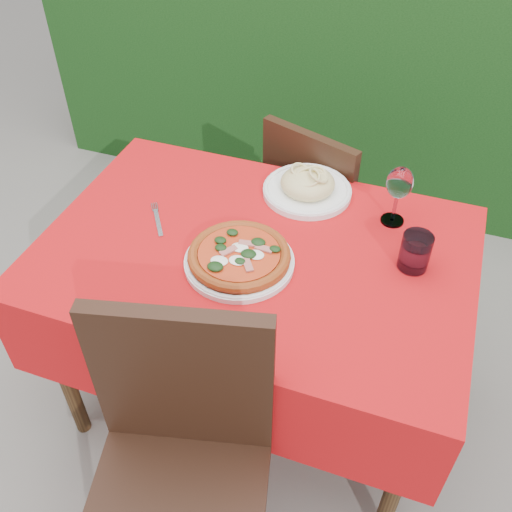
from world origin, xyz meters
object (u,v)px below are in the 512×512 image
(wine_glass, at_px, (399,185))
(fork, at_px, (158,223))
(chair_far, at_px, (319,206))
(water_glass, at_px, (415,253))
(pizza_plate, at_px, (239,257))
(pasta_plate, at_px, (307,186))
(chair_near, at_px, (180,458))

(wine_glass, height_order, fork, wine_glass)
(chair_far, distance_m, water_glass, 0.71)
(pizza_plate, relative_size, fork, 1.92)
(chair_far, bearing_deg, wine_glass, 152.39)
(pizza_plate, xyz_separation_m, fork, (-0.30, 0.09, -0.02))
(water_glass, distance_m, fork, 0.77)
(fork, bearing_deg, pizza_plate, -50.38)
(pasta_plate, xyz_separation_m, fork, (-0.39, -0.30, -0.03))
(chair_far, distance_m, pasta_plate, 0.40)
(chair_far, height_order, fork, chair_far)
(chair_near, xyz_separation_m, water_glass, (0.43, 0.66, 0.25))
(chair_near, relative_size, water_glass, 8.68)
(chair_far, distance_m, pizza_plate, 0.73)
(chair_near, distance_m, pasta_plate, 0.92)
(chair_near, xyz_separation_m, pizza_plate, (-0.03, 0.50, 0.22))
(chair_far, bearing_deg, chair_near, 107.73)
(chair_near, height_order, fork, chair_near)
(chair_far, bearing_deg, pizza_plate, 103.45)
(pizza_plate, distance_m, pasta_plate, 0.40)
(pasta_plate, relative_size, water_glass, 2.60)
(chair_near, bearing_deg, pizza_plate, 79.99)
(pizza_plate, distance_m, wine_glass, 0.52)
(chair_near, height_order, chair_far, chair_near)
(pizza_plate, height_order, fork, pizza_plate)
(chair_near, xyz_separation_m, pasta_plate, (0.06, 0.89, 0.22))
(wine_glass, distance_m, fork, 0.73)
(pizza_plate, xyz_separation_m, wine_glass, (0.38, 0.34, 0.11))
(pizza_plate, bearing_deg, chair_near, -86.35)
(chair_near, bearing_deg, fork, 105.79)
(chair_near, bearing_deg, water_glass, 43.16)
(chair_far, bearing_deg, pasta_plate, 112.79)
(chair_far, height_order, wine_glass, wine_glass)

